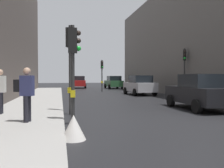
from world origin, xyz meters
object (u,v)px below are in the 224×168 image
at_px(traffic_light_far_median, 102,70).
at_px(car_dark_suv, 200,92).
at_px(car_silver_hatchback, 140,85).
at_px(car_green_estate, 114,82).
at_px(traffic_light_near_right, 71,53).
at_px(traffic_light_near_left, 73,56).
at_px(pedestrian_with_grey_backpack, 26,91).
at_px(warning_sign_triangle, 74,127).
at_px(traffic_light_mid_street, 184,64).
at_px(car_red_sedan, 79,82).

xyz_separation_m(traffic_light_far_median, car_dark_suv, (2.30, -15.77, -1.54)).
bearing_deg(traffic_light_far_median, car_silver_hatchback, -66.20).
bearing_deg(car_green_estate, traffic_light_near_right, -106.79).
height_order(traffic_light_near_left, car_silver_hatchback, traffic_light_near_left).
height_order(car_silver_hatchback, pedestrian_with_grey_backpack, pedestrian_with_grey_backpack).
xyz_separation_m(car_green_estate, car_dark_suv, (-0.40, -22.12, 0.00)).
xyz_separation_m(traffic_light_far_median, pedestrian_with_grey_backpack, (-5.62, -18.50, -1.26)).
height_order(car_green_estate, car_silver_hatchback, same).
relative_size(traffic_light_near_right, pedestrian_with_grey_backpack, 2.17).
bearing_deg(car_green_estate, car_dark_suv, -91.04).
bearing_deg(car_silver_hatchback, warning_sign_triangle, -114.26).
height_order(car_dark_suv, pedestrian_with_grey_backpack, pedestrian_with_grey_backpack).
xyz_separation_m(car_green_estate, car_silver_hatchback, (-0.20, -12.01, 0.00)).
distance_m(traffic_light_mid_street, car_dark_suv, 7.39).
distance_m(car_red_sedan, pedestrian_with_grey_backpack, 28.16).
bearing_deg(traffic_light_mid_street, car_green_estate, 98.56).
relative_size(traffic_light_mid_street, traffic_light_far_median, 1.10).
distance_m(traffic_light_mid_street, warning_sign_triangle, 14.82).
bearing_deg(traffic_light_mid_street, car_red_sedan, 110.30).
distance_m(traffic_light_near_left, traffic_light_far_median, 18.87).
xyz_separation_m(traffic_light_far_median, car_red_sedan, (-1.83, 9.40, -1.54)).
xyz_separation_m(traffic_light_near_right, car_green_estate, (6.78, 22.48, -1.77)).
distance_m(traffic_light_near_left, traffic_light_near_right, 2.31).
height_order(traffic_light_mid_street, warning_sign_triangle, traffic_light_mid_street).
relative_size(traffic_light_near_left, car_red_sedan, 0.78).
bearing_deg(traffic_light_far_median, pedestrian_with_grey_backpack, -106.90).
bearing_deg(car_dark_suv, warning_sign_triangle, -143.88).
relative_size(traffic_light_near_left, car_green_estate, 0.79).
distance_m(traffic_light_far_median, car_silver_hatchback, 6.38).
xyz_separation_m(traffic_light_far_median, car_silver_hatchback, (2.50, -5.66, -1.54)).
xyz_separation_m(traffic_light_mid_street, car_silver_hatchback, (-2.53, 3.48, -1.79)).
bearing_deg(pedestrian_with_grey_backpack, warning_sign_triangle, -54.54).
bearing_deg(warning_sign_triangle, traffic_light_far_median, 78.44).
bearing_deg(traffic_light_mid_street, warning_sign_triangle, -129.07).
relative_size(traffic_light_mid_street, pedestrian_with_grey_backpack, 2.18).
height_order(traffic_light_mid_street, car_silver_hatchback, traffic_light_mid_street).
distance_m(car_green_estate, car_dark_suv, 22.12).
distance_m(pedestrian_with_grey_backpack, warning_sign_triangle, 2.60).
bearing_deg(warning_sign_triangle, traffic_light_near_right, 88.56).
height_order(traffic_light_near_left, pedestrian_with_grey_backpack, traffic_light_near_left).
bearing_deg(traffic_light_near_right, car_silver_hatchback, 57.86).
xyz_separation_m(traffic_light_near_left, warning_sign_triangle, (-0.11, -2.08, -2.00)).
bearing_deg(pedestrian_with_grey_backpack, car_dark_suv, 19.03).
relative_size(traffic_light_far_median, car_silver_hatchback, 0.82).
xyz_separation_m(traffic_light_near_right, car_red_sedan, (2.25, 25.54, -1.77)).
relative_size(traffic_light_far_median, car_green_estate, 0.83).
xyz_separation_m(traffic_light_near_left, car_dark_suv, (6.38, 2.66, -1.45)).
relative_size(traffic_light_mid_street, car_dark_suv, 0.92).
relative_size(car_silver_hatchback, car_dark_suv, 1.01).
height_order(car_dark_suv, warning_sign_triangle, car_dark_suv).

